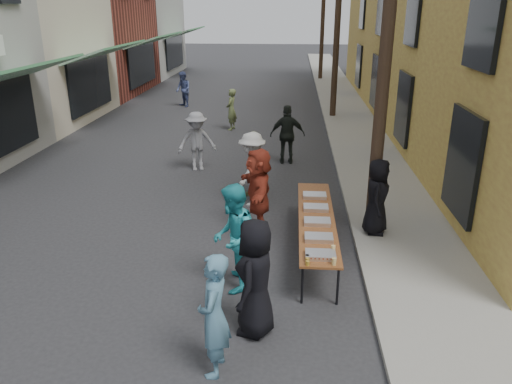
# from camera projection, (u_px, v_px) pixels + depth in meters

# --- Properties ---
(ground) EXTENTS (120.00, 120.00, 0.00)m
(ground) POSITION_uv_depth(u_px,v_px,m) (136.00, 300.00, 8.38)
(ground) COLOR #28282B
(ground) RESTS_ON ground
(sidewalk) EXTENTS (2.20, 60.00, 0.10)m
(sidewalk) POSITION_uv_depth(u_px,v_px,m) (348.00, 117.00, 22.02)
(sidewalk) COLOR gray
(sidewalk) RESTS_ON ground
(storefront_row) EXTENTS (8.00, 37.00, 9.00)m
(storefront_row) POSITION_uv_depth(u_px,v_px,m) (5.00, 18.00, 21.61)
(storefront_row) COLOR maroon
(storefront_row) RESTS_ON ground
(utility_pole_near) EXTENTS (0.26, 0.26, 9.00)m
(utility_pole_near) POSITION_uv_depth(u_px,v_px,m) (389.00, 14.00, 9.31)
(utility_pole_near) COLOR #2D2116
(utility_pole_near) RESTS_ON ground
(utility_pole_mid) EXTENTS (0.26, 0.26, 9.00)m
(utility_pole_mid) POSITION_uv_depth(u_px,v_px,m) (338.00, 9.00, 20.51)
(utility_pole_mid) COLOR #2D2116
(utility_pole_mid) RESTS_ON ground
(utility_pole_far) EXTENTS (0.26, 0.26, 9.00)m
(utility_pole_far) POSITION_uv_depth(u_px,v_px,m) (323.00, 8.00, 31.72)
(utility_pole_far) COLOR #2D2116
(utility_pole_far) RESTS_ON ground
(serving_table) EXTENTS (0.70, 4.00, 0.75)m
(serving_table) POSITION_uv_depth(u_px,v_px,m) (316.00, 219.00, 9.79)
(serving_table) COLOR #632E17
(serving_table) RESTS_ON ground
(catering_tray_sausage) EXTENTS (0.50, 0.33, 0.08)m
(catering_tray_sausage) POSITION_uv_depth(u_px,v_px,m) (321.00, 255.00, 8.23)
(catering_tray_sausage) COLOR maroon
(catering_tray_sausage) RESTS_ON serving_table
(catering_tray_foil_b) EXTENTS (0.50, 0.33, 0.08)m
(catering_tray_foil_b) POSITION_uv_depth(u_px,v_px,m) (319.00, 238.00, 8.83)
(catering_tray_foil_b) COLOR #B2B2B7
(catering_tray_foil_b) RESTS_ON serving_table
(catering_tray_buns) EXTENTS (0.50, 0.33, 0.08)m
(catering_tray_buns) POSITION_uv_depth(u_px,v_px,m) (317.00, 222.00, 9.49)
(catering_tray_buns) COLOR tan
(catering_tray_buns) RESTS_ON serving_table
(catering_tray_foil_d) EXTENTS (0.50, 0.33, 0.08)m
(catering_tray_foil_d) POSITION_uv_depth(u_px,v_px,m) (316.00, 208.00, 10.14)
(catering_tray_foil_d) COLOR #B2B2B7
(catering_tray_foil_d) RESTS_ON serving_table
(catering_tray_buns_end) EXTENTS (0.50, 0.33, 0.08)m
(catering_tray_buns_end) POSITION_uv_depth(u_px,v_px,m) (315.00, 196.00, 10.79)
(catering_tray_buns_end) COLOR tan
(catering_tray_buns_end) RESTS_ON serving_table
(condiment_jar_a) EXTENTS (0.07, 0.07, 0.08)m
(condiment_jar_a) POSITION_uv_depth(u_px,v_px,m) (308.00, 263.00, 7.96)
(condiment_jar_a) COLOR #A57F26
(condiment_jar_a) RESTS_ON serving_table
(condiment_jar_b) EXTENTS (0.07, 0.07, 0.08)m
(condiment_jar_b) POSITION_uv_depth(u_px,v_px,m) (307.00, 260.00, 8.05)
(condiment_jar_b) COLOR #A57F26
(condiment_jar_b) RESTS_ON serving_table
(condiment_jar_c) EXTENTS (0.07, 0.07, 0.08)m
(condiment_jar_c) POSITION_uv_depth(u_px,v_px,m) (307.00, 257.00, 8.15)
(condiment_jar_c) COLOR #A57F26
(condiment_jar_c) RESTS_ON serving_table
(cup_stack) EXTENTS (0.08, 0.08, 0.12)m
(cup_stack) POSITION_uv_depth(u_px,v_px,m) (334.00, 262.00, 7.97)
(cup_stack) COLOR tan
(cup_stack) RESTS_ON serving_table
(guest_front_a) EXTENTS (0.78, 1.01, 1.83)m
(guest_front_a) POSITION_uv_depth(u_px,v_px,m) (256.00, 278.00, 7.29)
(guest_front_a) COLOR black
(guest_front_a) RESTS_ON ground
(guest_front_b) EXTENTS (0.44, 0.65, 1.75)m
(guest_front_b) POSITION_uv_depth(u_px,v_px,m) (214.00, 316.00, 6.47)
(guest_front_b) COLOR teal
(guest_front_b) RESTS_ON ground
(guest_front_c) EXTENTS (0.72, 0.93, 1.90)m
(guest_front_c) POSITION_uv_depth(u_px,v_px,m) (233.00, 238.00, 8.44)
(guest_front_c) COLOR #2BA8B2
(guest_front_c) RESTS_ON ground
(guest_front_d) EXTENTS (1.05, 1.35, 1.84)m
(guest_front_d) POSITION_uv_depth(u_px,v_px,m) (252.00, 169.00, 12.11)
(guest_front_d) COLOR silver
(guest_front_d) RESTS_ON ground
(guest_front_e) EXTENTS (0.62, 1.06, 1.69)m
(guest_front_e) POSITION_uv_depth(u_px,v_px,m) (254.00, 163.00, 12.81)
(guest_front_e) COLOR #5D653A
(guest_front_e) RESTS_ON ground
(guest_queue_back) EXTENTS (0.94, 1.83, 1.88)m
(guest_queue_back) POSITION_uv_depth(u_px,v_px,m) (258.00, 191.00, 10.62)
(guest_queue_back) COLOR #9A3421
(guest_queue_back) RESTS_ON ground
(server) EXTENTS (0.68, 0.89, 1.62)m
(server) POSITION_uv_depth(u_px,v_px,m) (377.00, 196.00, 10.40)
(server) COLOR black
(server) RESTS_ON sidewalk
(passerby_left) EXTENTS (1.28, 0.98, 1.76)m
(passerby_left) POSITION_uv_depth(u_px,v_px,m) (197.00, 141.00, 14.75)
(passerby_left) COLOR gray
(passerby_left) RESTS_ON ground
(passerby_mid) EXTENTS (1.10, 0.52, 1.83)m
(passerby_mid) POSITION_uv_depth(u_px,v_px,m) (287.00, 135.00, 15.37)
(passerby_mid) COLOR black
(passerby_mid) RESTS_ON ground
(passerby_right) EXTENTS (0.49, 0.65, 1.61)m
(passerby_right) POSITION_uv_depth(u_px,v_px,m) (231.00, 109.00, 19.65)
(passerby_right) COLOR #5E6C3F
(passerby_right) RESTS_ON ground
(passerby_far) EXTENTS (1.01, 1.04, 1.69)m
(passerby_far) POSITION_uv_depth(u_px,v_px,m) (183.00, 89.00, 24.14)
(passerby_far) COLOR #445084
(passerby_far) RESTS_ON ground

